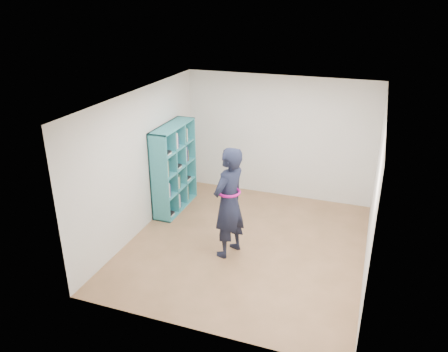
% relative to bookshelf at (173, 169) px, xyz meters
% --- Properties ---
extents(floor, '(4.50, 4.50, 0.00)m').
position_rel_bookshelf_xyz_m(floor, '(1.83, -0.89, -0.86)').
color(floor, brown).
rests_on(floor, ground).
extents(ceiling, '(4.50, 4.50, 0.00)m').
position_rel_bookshelf_xyz_m(ceiling, '(1.83, -0.89, 1.74)').
color(ceiling, white).
rests_on(ceiling, wall_back).
extents(wall_left, '(0.02, 4.50, 2.60)m').
position_rel_bookshelf_xyz_m(wall_left, '(-0.17, -0.89, 0.44)').
color(wall_left, silver).
rests_on(wall_left, floor).
extents(wall_right, '(0.02, 4.50, 2.60)m').
position_rel_bookshelf_xyz_m(wall_right, '(3.83, -0.89, 0.44)').
color(wall_right, silver).
rests_on(wall_right, floor).
extents(wall_back, '(4.00, 0.02, 2.60)m').
position_rel_bookshelf_xyz_m(wall_back, '(1.83, 1.36, 0.44)').
color(wall_back, silver).
rests_on(wall_back, floor).
extents(wall_front, '(4.00, 0.02, 2.60)m').
position_rel_bookshelf_xyz_m(wall_front, '(1.83, -3.14, 0.44)').
color(wall_front, silver).
rests_on(wall_front, floor).
extents(bookshelf, '(0.38, 1.32, 1.76)m').
position_rel_bookshelf_xyz_m(bookshelf, '(0.00, 0.00, 0.00)').
color(bookshelf, teal).
rests_on(bookshelf, floor).
extents(person, '(0.65, 0.80, 1.90)m').
position_rel_bookshelf_xyz_m(person, '(1.62, -1.24, 0.09)').
color(person, black).
rests_on(person, floor).
extents(smartphone, '(0.04, 0.09, 0.13)m').
position_rel_bookshelf_xyz_m(smartphone, '(1.51, -1.11, 0.22)').
color(smartphone, silver).
rests_on(smartphone, person).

